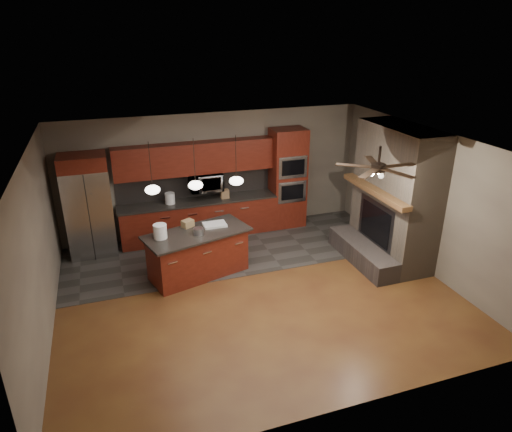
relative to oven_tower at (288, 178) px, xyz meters
name	(u,v)px	position (x,y,z in m)	size (l,w,h in m)	color
ground	(257,292)	(-1.70, -2.69, -1.19)	(7.00, 7.00, 0.00)	brown
ceiling	(257,144)	(-1.70, -2.69, 1.61)	(7.00, 6.00, 0.02)	white
back_wall	(215,173)	(-1.70, 0.31, 0.21)	(7.00, 0.02, 2.80)	gray
right_wall	(425,200)	(1.80, -2.69, 0.21)	(0.02, 6.00, 2.80)	gray
left_wall	(37,253)	(-5.20, -2.69, 0.21)	(0.02, 6.00, 2.80)	gray
slate_tile_patch	(230,250)	(-1.70, -0.89, -1.19)	(7.00, 2.40, 0.01)	#383533
fireplace_column	(392,200)	(1.34, -2.29, 0.11)	(1.30, 2.10, 2.80)	#6E5F4F
back_cabinetry	(198,200)	(-2.18, 0.05, -0.30)	(3.59, 0.64, 2.20)	maroon
oven_tower	(288,178)	(0.00, 0.00, 0.00)	(0.80, 0.63, 2.38)	maroon
microwave	(206,182)	(-1.98, 0.06, 0.11)	(0.73, 0.41, 0.50)	silver
refrigerator	(89,206)	(-4.51, -0.07, -0.10)	(0.94, 0.75, 2.19)	silver
kitchen_island	(198,253)	(-2.57, -1.72, -0.73)	(2.16, 1.40, 0.92)	maroon
white_bucket	(160,231)	(-3.26, -1.75, -0.14)	(0.25, 0.25, 0.27)	white
paint_can	(198,231)	(-2.56, -1.82, -0.21)	(0.19, 0.19, 0.13)	#ABAAAF
paint_tray	(215,225)	(-2.17, -1.53, -0.25)	(0.44, 0.31, 0.04)	white
cardboard_box	(188,224)	(-2.69, -1.41, -0.20)	(0.22, 0.16, 0.14)	#97794E
counter_bucket	(170,198)	(-2.81, 0.01, -0.17)	(0.22, 0.22, 0.25)	white
counter_box	(225,194)	(-1.57, -0.04, -0.19)	(0.18, 0.14, 0.20)	#8C6A48
pendant_left	(153,190)	(-3.35, -1.99, 0.77)	(0.26, 0.26, 0.92)	black
pendant_center	(196,185)	(-2.60, -1.99, 0.77)	(0.26, 0.26, 0.92)	black
pendant_right	(236,181)	(-1.85, -1.99, 0.77)	(0.26, 0.26, 0.92)	black
ceiling_fan	(378,167)	(0.10, -3.49, 1.27)	(1.27, 1.33, 0.41)	black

